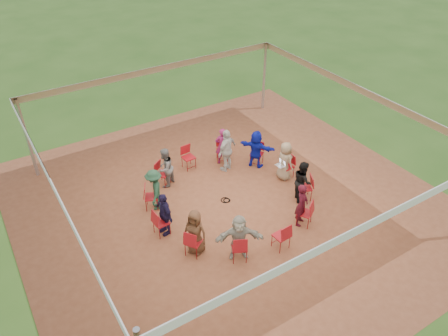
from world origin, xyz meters
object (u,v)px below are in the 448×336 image
chair_1 (257,154)px  person_seated_8 (302,205)px  standing_person (227,150)px  cable_coil (226,200)px  chair_2 (222,151)px  chair_11 (305,187)px  chair_5 (152,197)px  person_seated_6 (195,232)px  person_seated_5 (164,214)px  chair_4 (163,174)px  person_seated_0 (285,161)px  chair_3 (189,158)px  person_seated_4 (155,190)px  chair_0 (287,167)px  chair_6 (161,222)px  laptop (281,164)px  chair_10 (305,213)px  person_seated_3 (165,168)px  chair_7 (194,242)px  person_seated_2 (222,146)px  person_seated_1 (256,149)px  person_seated_7 (239,237)px  chair_9 (281,236)px  person_seated_9 (302,181)px  chair_8 (239,247)px

chair_1 → person_seated_8: 3.48m
standing_person → cable_coil: size_ratio=4.45×
chair_2 → chair_11: bearing=135.0°
chair_5 → person_seated_6: size_ratio=0.62×
person_seated_5 → chair_4: bearing=152.4°
chair_2 → person_seated_0: (1.28, -2.10, 0.28)m
chair_3 → person_seated_4: bearing=32.4°
chair_0 → person_seated_0: size_ratio=0.62×
chair_5 → chair_6: (-0.25, -1.28, 0.00)m
chair_5 → laptop: 4.59m
chair_2 → person_seated_6: bearing=75.4°
chair_4 → chair_5: same height
chair_4 → chair_10: bearing=90.0°
chair_10 → standing_person: size_ratio=0.55×
chair_3 → person_seated_3: (-1.16, -0.52, 0.28)m
chair_5 → chair_7: bearing=30.0°
person_seated_2 → person_seated_3: bearing=30.0°
person_seated_2 → chair_2: bearing=-90.0°
chair_6 → person_seated_1: bearing=104.6°
chair_5 → standing_person: standing_person is taller
chair_7 → chair_6: bearing=165.0°
person_seated_7 → chair_4: bearing=120.8°
person_seated_1 → chair_9: bearing=120.8°
person_seated_1 → person_seated_2: same height
person_seated_5 → cable_coil: person_seated_5 is taller
person_seated_4 → standing_person: 3.18m
chair_2 → person_seated_8: bearing=119.2°
person_seated_9 → laptop: size_ratio=4.22×
chair_4 → chair_9: same height
standing_person → chair_10: bearing=74.0°
chair_8 → chair_9: size_ratio=1.00×
person_seated_3 → chair_10: bearing=90.0°
chair_7 → chair_11: (4.34, 0.28, 0.00)m
chair_5 → person_seated_2: 3.48m
chair_9 → person_seated_2: (0.89, 4.65, 0.28)m
chair_3 → chair_8: size_ratio=1.00×
chair_4 → cable_coil: (1.36, -1.93, -0.43)m
chair_8 → person_seated_3: bearing=119.2°
chair_8 → cable_coil: (1.07, 2.41, -0.43)m
person_seated_0 → person_seated_6: bearing=105.0°
chair_8 → chair_11: 3.55m
chair_8 → person_seated_4: bearing=133.6°
chair_5 → person_seated_5: bearing=20.2°
person_seated_1 → person_seated_5: 4.62m
chair_4 → cable_coil: bearing=91.4°
chair_9 → person_seated_6: bearing=147.6°
person_seated_7 → chair_2: bearing=90.0°
chair_8 → person_seated_6: bearing=159.8°
person_seated_5 → person_seated_8: same height
chair_4 → person_seated_6: 3.48m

